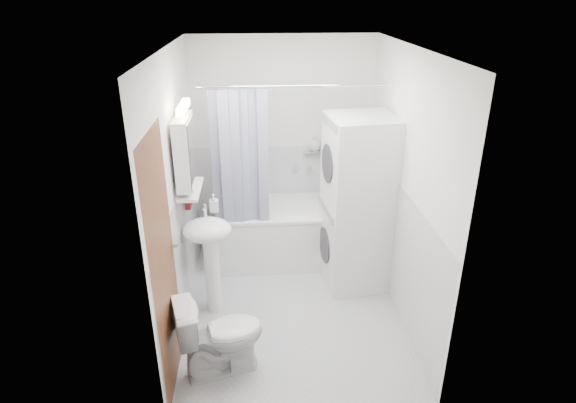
{
  "coord_description": "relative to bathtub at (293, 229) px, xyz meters",
  "views": [
    {
      "loc": [
        -0.3,
        -3.86,
        2.82
      ],
      "look_at": [
        -0.02,
        0.15,
        1.03
      ],
      "focal_mm": 30.0,
      "sensor_mm": 36.0,
      "label": 1
    }
  ],
  "objects": [
    {
      "name": "toilet",
      "position": [
        -0.71,
        -1.74,
        -0.02
      ],
      "size": [
        0.76,
        0.55,
        0.67
      ],
      "primitive_type": "imported",
      "rotation": [
        0.0,
        0.0,
        1.84
      ],
      "color": "white",
      "rests_on": "ground"
    },
    {
      "name": "towel",
      "position": [
        -1.03,
        -0.57,
        1.08
      ],
      "size": [
        0.07,
        0.38,
        0.91
      ],
      "color": "maroon",
      "rests_on": "room_walls"
    },
    {
      "name": "door",
      "position": [
        -1.04,
        -1.47,
        0.65
      ],
      "size": [
        0.05,
        2.0,
        2.0
      ],
      "color": "brown",
      "rests_on": "ground"
    },
    {
      "name": "tub_spout",
      "position": [
        0.2,
        0.33,
        0.6
      ],
      "size": [
        0.04,
        0.12,
        0.04
      ],
      "primitive_type": "cylinder",
      "rotation": [
        1.57,
        0.0,
        0.0
      ],
      "color": "silver",
      "rests_on": "room_walls"
    },
    {
      "name": "soap_pump",
      "position": [
        -0.8,
        -0.67,
        0.6
      ],
      "size": [
        0.08,
        0.17,
        0.08
      ],
      "primitive_type": "imported",
      "color": "gray",
      "rests_on": "sink"
    },
    {
      "name": "curtain_rod",
      "position": [
        0.0,
        -0.34,
        1.65
      ],
      "size": [
        1.85,
        0.02,
        0.02
      ],
      "primitive_type": "cylinder",
      "rotation": [
        0.0,
        1.57,
        0.0
      ],
      "color": "silver",
      "rests_on": "room_walls"
    },
    {
      "name": "room_walls",
      "position": [
        -0.09,
        -0.92,
        1.14
      ],
      "size": [
        2.6,
        2.6,
        2.6
      ],
      "color": "white",
      "rests_on": "ground"
    },
    {
      "name": "shelf",
      "position": [
        -0.98,
        -0.82,
        0.85
      ],
      "size": [
        0.18,
        0.54,
        0.02
      ],
      "primitive_type": "cube",
      "color": "silver",
      "rests_on": "room_walls"
    },
    {
      "name": "shelf_cup",
      "position": [
        -0.98,
        -0.7,
        0.91
      ],
      "size": [
        0.1,
        0.09,
        0.1
      ],
      "primitive_type": "imported",
      "color": "gray",
      "rests_on": "shelf"
    },
    {
      "name": "shower_curtain",
      "position": [
        -0.55,
        -0.34,
        0.9
      ],
      "size": [
        0.55,
        0.02,
        1.45
      ],
      "color": "#15204C",
      "rests_on": "curtain_rod"
    },
    {
      "name": "floor",
      "position": [
        -0.09,
        -0.92,
        -0.35
      ],
      "size": [
        2.6,
        2.6,
        0.0
      ],
      "primitive_type": "plane",
      "color": "#B5B5BA",
      "rests_on": "ground"
    },
    {
      "name": "bathtub",
      "position": [
        0.0,
        0.0,
        0.0
      ],
      "size": [
        1.67,
        0.79,
        0.64
      ],
      "color": "white",
      "rests_on": "ground"
    },
    {
      "name": "washer_dryer",
      "position": [
        0.59,
        -0.53,
        0.53
      ],
      "size": [
        0.69,
        0.69,
        1.76
      ],
      "rotation": [
        0.0,
        0.0,
        0.11
      ],
      "color": "white",
      "rests_on": "ground"
    },
    {
      "name": "medicine_cabinet",
      "position": [
        -0.99,
        -0.82,
        1.21
      ],
      "size": [
        0.13,
        0.5,
        0.71
      ],
      "color": "white",
      "rests_on": "room_walls"
    },
    {
      "name": "shampoo_b",
      "position": [
        0.38,
        0.32,
        0.85
      ],
      "size": [
        0.08,
        0.21,
        0.08
      ],
      "primitive_type": "imported",
      "color": "#27599D",
      "rests_on": "shower_caddy"
    },
    {
      "name": "shower_caddy",
      "position": [
        0.25,
        0.32,
        0.8
      ],
      "size": [
        0.22,
        0.06,
        0.02
      ],
      "primitive_type": "cube",
      "color": "silver",
      "rests_on": "room_walls"
    },
    {
      "name": "sink",
      "position": [
        -0.84,
        -0.93,
        0.35
      ],
      "size": [
        0.44,
        0.37,
        1.04
      ],
      "color": "white",
      "rests_on": "ground"
    },
    {
      "name": "wainscot",
      "position": [
        -0.09,
        -0.63,
        0.25
      ],
      "size": [
        1.98,
        2.58,
        2.58
      ],
      "color": "white",
      "rests_on": "ground"
    },
    {
      "name": "shampoo_a",
      "position": [
        0.26,
        0.32,
        0.87
      ],
      "size": [
        0.13,
        0.17,
        0.13
      ],
      "primitive_type": "imported",
      "color": "gray",
      "rests_on": "shower_caddy"
    },
    {
      "name": "shelf_bottle",
      "position": [
        -0.98,
        -0.97,
        0.9
      ],
      "size": [
        0.07,
        0.18,
        0.07
      ],
      "primitive_type": "imported",
      "color": "gray",
      "rests_on": "shelf"
    }
  ]
}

